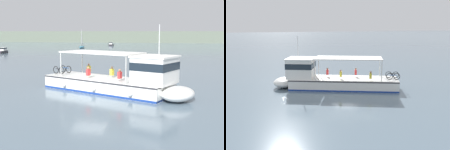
# 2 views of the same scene
# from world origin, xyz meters

# --- Properties ---
(ground_plane) EXTENTS (400.00, 400.00, 0.00)m
(ground_plane) POSITION_xyz_m (0.00, 0.00, 0.00)
(ground_plane) COLOR slate
(distant_shoreline) EXTENTS (400.00, 28.00, 4.94)m
(distant_shoreline) POSITION_xyz_m (0.00, 122.38, 2.47)
(distant_shoreline) COLOR #606B5B
(distant_shoreline) RESTS_ON ground
(ferry_main) EXTENTS (12.82, 8.19, 5.32)m
(ferry_main) POSITION_xyz_m (2.36, 1.26, 1.02)
(ferry_main) COLOR white
(ferry_main) RESTS_ON ground
(sailboat_far_left) EXTENTS (1.87, 4.92, 5.40)m
(sailboat_far_left) POSITION_xyz_m (-19.33, 64.90, 0.54)
(sailboat_far_left) COLOR teal
(sailboat_far_left) RESTS_ON ground
(motorboat_near_starboard) EXTENTS (1.45, 3.65, 1.26)m
(motorboat_near_starboard) POSITION_xyz_m (-13.38, 79.81, 0.54)
(motorboat_near_starboard) COLOR #232328
(motorboat_near_starboard) RESTS_ON ground
(motorboat_off_stern) EXTENTS (1.62, 3.70, 1.26)m
(motorboat_off_stern) POSITION_xyz_m (-30.64, 40.47, 0.54)
(motorboat_off_stern) COLOR #232328
(motorboat_off_stern) RESTS_ON ground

